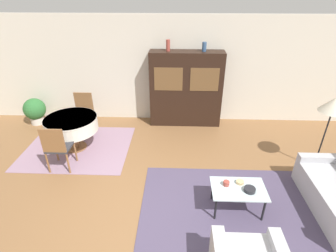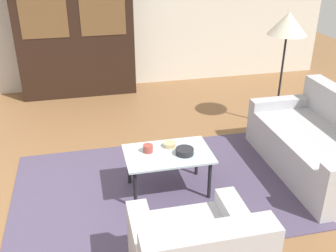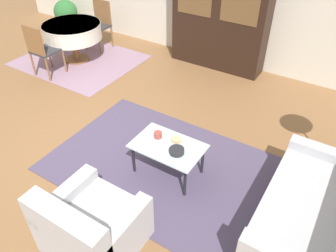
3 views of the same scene
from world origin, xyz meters
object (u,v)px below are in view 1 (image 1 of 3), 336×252
Objects in this scene: dining_table at (71,124)px; bowl_small at (240,182)px; vase_short at (204,47)px; potted_plant at (35,110)px; cup at (226,183)px; display_cabinet at (186,89)px; vase_tall at (168,45)px; dining_chair_far at (83,111)px; floor_lamp at (334,107)px; bowl at (250,190)px; coffee_table at (238,191)px; dining_chair_near at (57,146)px.

bowl_small is at bearing -25.50° from dining_table.
vase_short reaches higher than potted_plant.
display_cabinet is at bearing 101.37° from cup.
vase_short is (0.40, 0.00, 1.06)m from display_cabinet.
vase_tall reaches higher than display_cabinet.
dining_chair_far is 0.64× the size of floor_lamp.
bowl_small is at bearing -29.90° from potted_plant.
cup is 0.38× the size of vase_tall.
bowl_small is (0.84, -2.94, -0.48)m from display_cabinet.
dining_table is at bearing 90.00° from dining_chair_far.
floor_lamp is at bearing 29.38° from cup.
cup is at bearing 160.30° from bowl.
dining_chair_far reaches higher than bowl_small.
potted_plant is at bearing 150.10° from bowl_small.
display_cabinet is at bearing 2.81° from potted_plant.
vase_tall is at bearing 112.07° from coffee_table.
dining_table reaches higher than bowl.
cup is at bearing -31.67° from potted_plant.
dining_chair_far is (0.00, 1.57, 0.00)m from dining_chair_near.
cup is (0.60, -3.00, -0.46)m from display_cabinet.
vase_short reaches higher than floor_lamp.
vase_short is at bearing 36.34° from dining_chair_near.
display_cabinet is at bearing -0.12° from vase_tall.
coffee_table is at bearing -146.61° from floor_lamp.
dining_table is (-2.51, -1.35, -0.34)m from display_cabinet.
bowl is (3.45, -1.77, -0.13)m from dining_table.
display_cabinet is 2.72× the size of potted_plant.
cup is (3.11, -0.86, -0.08)m from dining_chair_near.
floor_lamp is 2.25m from bowl_small.
dining_chair_far is 5.46× the size of bowl.
bowl is at bearing -73.11° from display_cabinet.
vase_tall is (-1.29, 2.94, 1.56)m from bowl_small.
potted_plant is (-4.55, 2.81, -0.10)m from cup.
potted_plant is at bearing 149.10° from bowl.
vase_short is at bearing 2.56° from potted_plant.
dining_chair_near is 1.57m from dining_chair_far.
coffee_table is at bearing -31.23° from potted_plant.
display_cabinet is at bearing -167.36° from dining_chair_far.
coffee_table is 8.64× the size of cup.
vase_tall is at bearing 109.36° from cup.
bowl is (-1.66, -1.25, -0.88)m from floor_lamp.
dining_chair_near reaches higher than dining_table.
dining_chair_near is (-3.30, 0.93, 0.17)m from coffee_table.
dining_chair_far is 4.30m from bowl.
dining_chair_far is at bearing 142.80° from coffee_table.
floor_lamp reaches higher than potted_plant.
bowl_small is at bearing -148.81° from floor_lamp.
bowl is 5.70m from potted_plant.
coffee_table is 2.37m from floor_lamp.
cup is 3.53m from vase_tall.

